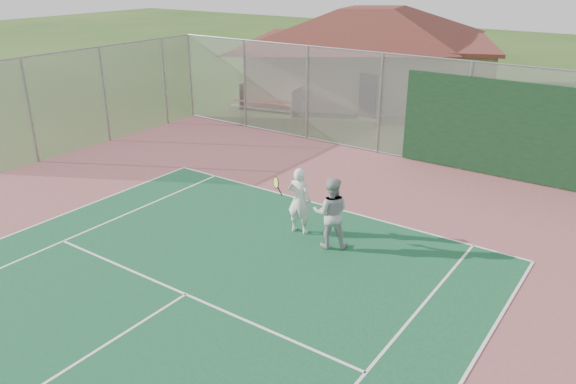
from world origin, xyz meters
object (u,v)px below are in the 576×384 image
object	(u,v)px
player_white_front	(299,201)
player_grey_back	(331,214)
bleachers	(272,95)
clubhouse	(371,44)

from	to	relation	value
player_white_front	player_grey_back	world-z (taller)	player_grey_back
bleachers	player_grey_back	world-z (taller)	player_grey_back
bleachers	clubhouse	bearing A→B (deg)	48.85
bleachers	player_white_front	xyz separation A→B (m)	(8.25, -10.05, 0.25)
clubhouse	player_grey_back	xyz separation A→B (m)	(6.70, -14.89, -1.75)
player_white_front	player_grey_back	bearing A→B (deg)	160.67
clubhouse	player_white_front	bearing A→B (deg)	-92.25
clubhouse	player_white_front	xyz separation A→B (m)	(5.67, -14.68, -1.75)
clubhouse	player_grey_back	bearing A→B (deg)	-89.12
player_white_front	clubhouse	bearing A→B (deg)	-76.53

